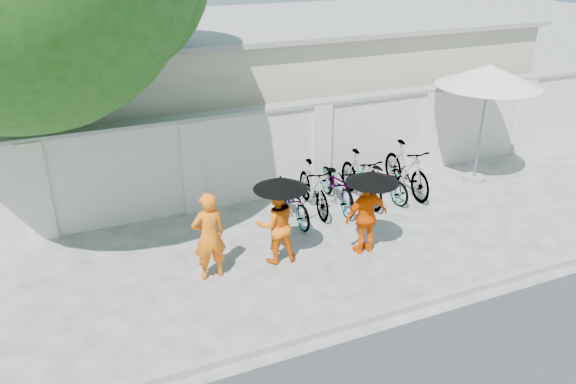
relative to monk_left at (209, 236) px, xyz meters
name	(u,v)px	position (x,y,z in m)	size (l,w,h in m)	color
ground	(296,272)	(1.41, -0.47, -0.80)	(80.00, 80.00, 0.00)	#B5B5B5
kerb	(343,325)	(1.41, -2.17, -0.74)	(40.00, 0.16, 0.12)	gray
compound_wall	(279,153)	(2.41, 2.73, 0.20)	(20.00, 0.30, 2.00)	silver
building_behind	(259,84)	(3.41, 6.53, 0.80)	(14.00, 6.00, 3.20)	beige
monk_left	(209,236)	(0.00, 0.00, 0.00)	(0.58, 0.38, 1.60)	orange
monk_center	(276,224)	(1.25, 0.04, -0.06)	(0.72, 0.56, 1.48)	orange
parasol_center	(280,183)	(1.30, -0.04, 0.77)	(0.95, 0.95, 0.84)	black
monk_right	(366,216)	(2.88, -0.33, -0.06)	(0.87, 0.36, 1.48)	#FF5900
parasol_right	(372,177)	(2.90, -0.41, 0.75)	(0.95, 0.95, 0.82)	black
patio_umbrella	(489,77)	(7.05, 1.54, 1.73)	(2.78, 2.78, 2.80)	gray
bike_0	(292,200)	(2.17, 1.42, -0.36)	(0.58, 1.67, 0.88)	gray
bike_1	(313,188)	(2.76, 1.64, -0.27)	(0.50, 1.76, 1.06)	gray
bike_2	(338,184)	(3.35, 1.65, -0.29)	(0.67, 1.93, 1.01)	gray
bike_3	(361,178)	(3.94, 1.65, -0.25)	(0.52, 1.84, 1.11)	gray
bike_4	(384,179)	(4.53, 1.62, -0.36)	(0.58, 1.67, 0.88)	gray
bike_5	(407,169)	(5.12, 1.64, -0.22)	(0.54, 1.92, 1.15)	gray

